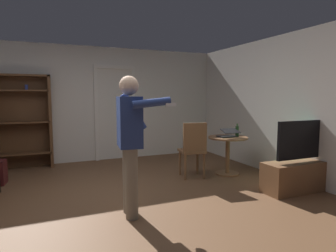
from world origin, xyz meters
name	(u,v)px	position (x,y,z in m)	size (l,w,h in m)	color
ground_plane	(108,206)	(0.00, 0.00, 0.00)	(6.94, 6.94, 0.00)	brown
wall_back	(80,104)	(0.00, 2.89, 1.26)	(6.55, 0.12, 2.52)	silver
wall_right	(294,107)	(3.22, 0.00, 1.26)	(0.12, 5.91, 2.52)	silver
doorway_frame	(115,106)	(0.76, 2.81, 1.22)	(0.93, 0.08, 2.13)	white
bookshelf	(24,118)	(-1.10, 2.67, 1.01)	(1.02, 0.32, 1.86)	brown
tv_flatscreen	(301,171)	(2.86, -0.53, 0.30)	(1.27, 0.40, 1.08)	brown
side_table	(228,149)	(2.35, 0.68, 0.48)	(0.72, 0.72, 0.70)	brown
laptop	(228,134)	(2.32, 0.64, 0.75)	(0.33, 0.34, 0.16)	black
bottle_on_table	(237,131)	(2.49, 0.60, 0.80)	(0.06, 0.06, 0.25)	#233C1B
wooden_chair	(193,148)	(1.65, 0.72, 0.54)	(0.48, 0.48, 0.99)	brown
person_blue_shirt	(130,137)	(0.20, -0.40, 0.97)	(0.62, 0.59, 1.68)	gray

